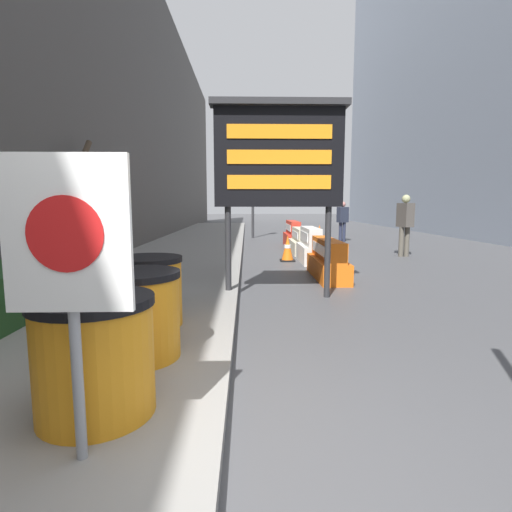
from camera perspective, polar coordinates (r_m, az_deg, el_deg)
name	(u,v)px	position (r m, az deg, el deg)	size (l,w,h in m)	color
ground_plane	(221,476)	(2.61, -4.97, -28.84)	(120.00, 120.00, 0.00)	#474749
building_left_facade	(110,68)	(13.07, -20.17, 23.88)	(0.40, 50.40, 10.67)	#4C4742
hedge_strip	(0,294)	(5.86, -32.74, -4.56)	(0.90, 4.38, 0.63)	#1E421E
bare_tree	(97,211)	(8.75, -21.73, 6.00)	(1.19, 1.02, 2.75)	#4C3D2D
barrel_drum_foreground	(95,356)	(2.96, -22.02, -13.05)	(0.80, 0.80, 0.81)	orange
barrel_drum_middle	(137,314)	(3.86, -16.63, -8.00)	(0.80, 0.80, 0.81)	orange
barrel_drum_back	(148,291)	(4.84, -15.14, -4.84)	(0.80, 0.80, 0.81)	orange
warning_sign	(68,254)	(2.29, -25.23, 0.26)	(0.66, 0.08, 1.67)	gray
message_board	(279,157)	(6.55, 3.27, 13.97)	(2.17, 0.36, 3.15)	#28282B
jersey_barrier_orange_far	(328,261)	(8.49, 10.21, -0.69)	(0.57, 2.01, 0.82)	orange
jersey_barrier_white	(310,247)	(10.72, 7.78, 1.29)	(0.56, 1.61, 0.93)	silver
jersey_barrier_cream	(301,242)	(12.65, 6.38, 1.97)	(0.58, 1.83, 0.79)	beige
jersey_barrier_red_striped	(293,235)	(14.72, 5.29, 2.99)	(0.56, 1.91, 0.93)	red
traffic_cone_near	(312,246)	(11.74, 8.05, 1.43)	(0.38, 0.38, 0.67)	black
traffic_cone_mid	(288,249)	(10.84, 4.53, 1.07)	(0.39, 0.39, 0.70)	black
traffic_cone_far	(319,235)	(15.40, 9.04, 2.99)	(0.43, 0.43, 0.76)	black
traffic_light_near_curb	(253,174)	(18.24, -0.46, 11.64)	(0.28, 0.44, 3.97)	#2D2D30
pedestrian_worker	(343,218)	(16.80, 12.27, 5.31)	(0.50, 0.41, 1.64)	#23283D
pedestrian_passerby	(405,220)	(12.51, 20.52, 4.80)	(0.40, 0.53, 1.81)	#514C42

